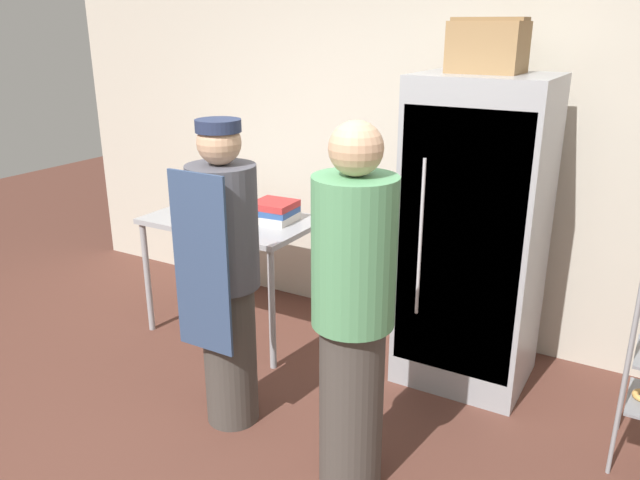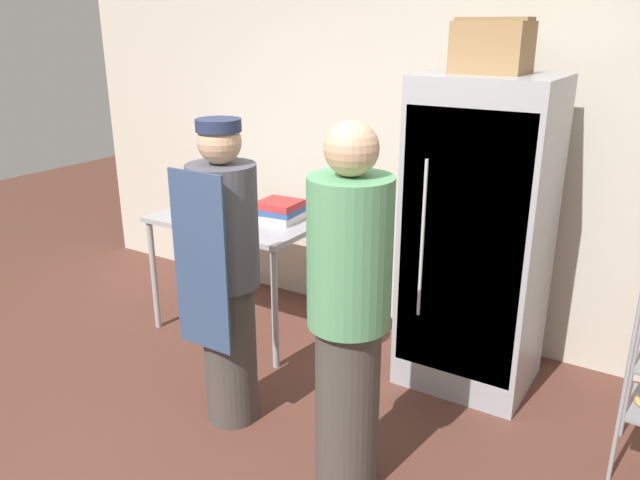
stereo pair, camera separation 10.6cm
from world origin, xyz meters
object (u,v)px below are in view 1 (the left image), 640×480
(binder_stack, at_px, (275,211))
(cardboard_storage_box, at_px, (488,46))
(refrigerator, at_px, (474,236))
(person_customer, at_px, (353,314))
(person_baker, at_px, (225,275))
(blender_pitcher, at_px, (193,191))
(donut_box, at_px, (213,218))

(binder_stack, xyz_separation_m, cardboard_storage_box, (1.33, 0.18, 1.10))
(refrigerator, relative_size, binder_stack, 6.50)
(cardboard_storage_box, xyz_separation_m, person_customer, (-0.15, -1.29, -1.12))
(binder_stack, height_order, person_baker, person_baker)
(refrigerator, xyz_separation_m, person_baker, (-1.00, -1.13, -0.06))
(cardboard_storage_box, distance_m, person_baker, 1.91)
(refrigerator, height_order, binder_stack, refrigerator)
(blender_pitcher, bearing_deg, binder_stack, 2.62)
(person_customer, bearing_deg, refrigerator, 81.95)
(cardboard_storage_box, height_order, person_customer, cardboard_storage_box)
(person_customer, bearing_deg, donut_box, 150.80)
(refrigerator, relative_size, cardboard_storage_box, 4.76)
(blender_pitcher, distance_m, cardboard_storage_box, 2.29)
(blender_pitcher, xyz_separation_m, person_baker, (1.05, -0.96, -0.11))
(cardboard_storage_box, xyz_separation_m, person_baker, (-0.97, -1.18, -1.14))
(blender_pitcher, xyz_separation_m, cardboard_storage_box, (2.02, 0.21, 1.04))
(binder_stack, relative_size, person_baker, 0.17)
(cardboard_storage_box, bearing_deg, refrigerator, -61.74)
(cardboard_storage_box, bearing_deg, person_customer, -96.61)
(donut_box, distance_m, person_baker, 0.98)
(binder_stack, height_order, cardboard_storage_box, cardboard_storage_box)
(refrigerator, height_order, cardboard_storage_box, cardboard_storage_box)
(blender_pitcher, distance_m, person_baker, 1.43)
(refrigerator, bearing_deg, binder_stack, -174.42)
(refrigerator, bearing_deg, person_customer, -98.05)
(blender_pitcher, height_order, binder_stack, blender_pitcher)
(blender_pitcher, bearing_deg, donut_box, -32.74)
(donut_box, xyz_separation_m, cardboard_storage_box, (1.64, 0.46, 1.12))
(person_customer, bearing_deg, person_baker, 171.86)
(refrigerator, bearing_deg, donut_box, -166.23)
(refrigerator, distance_m, blender_pitcher, 2.06)
(binder_stack, height_order, person_customer, person_customer)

